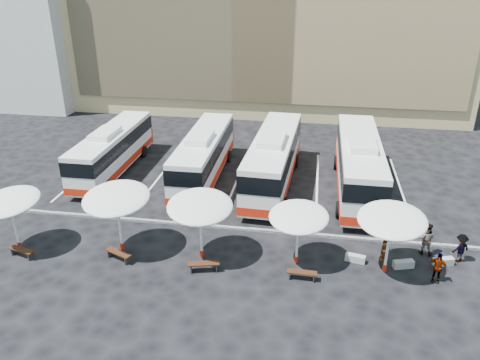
% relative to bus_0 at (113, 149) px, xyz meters
% --- Properties ---
extents(ground, '(120.00, 120.00, 0.00)m').
position_rel_bus_0_xyz_m(ground, '(9.83, -7.90, -1.86)').
color(ground, black).
rests_on(ground, ground).
extents(apartment_block, '(14.00, 14.00, 18.00)m').
position_rel_bus_0_xyz_m(apartment_block, '(-18.17, 20.10, 7.14)').
color(apartment_block, silver).
rests_on(apartment_block, ground).
extents(curb_divider, '(34.00, 0.25, 0.15)m').
position_rel_bus_0_xyz_m(curb_divider, '(9.83, -7.40, -1.79)').
color(curb_divider, black).
rests_on(curb_divider, ground).
extents(bay_lines, '(24.15, 12.00, 0.01)m').
position_rel_bus_0_xyz_m(bay_lines, '(9.83, 0.10, -1.86)').
color(bay_lines, white).
rests_on(bay_lines, ground).
extents(bus_0, '(2.71, 11.49, 3.65)m').
position_rel_bus_0_xyz_m(bus_0, '(0.00, 0.00, 0.00)').
color(bus_0, white).
rests_on(bus_0, ground).
extents(bus_1, '(2.91, 11.98, 3.79)m').
position_rel_bus_0_xyz_m(bus_1, '(7.30, -0.16, 0.08)').
color(bus_1, white).
rests_on(bus_1, ground).
extents(bus_2, '(3.45, 12.97, 4.08)m').
position_rel_bus_0_xyz_m(bus_2, '(12.56, -0.42, 0.22)').
color(bus_2, white).
rests_on(bus_2, ground).
extents(bus_3, '(3.11, 13.08, 4.15)m').
position_rel_bus_0_xyz_m(bus_3, '(18.61, -0.45, 0.26)').
color(bus_3, white).
rests_on(bus_3, ground).
extents(sunshade_0, '(4.22, 4.24, 3.49)m').
position_rel_bus_0_xyz_m(sunshade_0, '(-0.91, -11.49, 1.10)').
color(sunshade_0, white).
rests_on(sunshade_0, ground).
extents(sunshade_1, '(3.72, 3.77, 3.84)m').
position_rel_bus_0_xyz_m(sunshade_1, '(4.98, -10.68, 1.40)').
color(sunshade_1, white).
rests_on(sunshade_1, ground).
extents(sunshade_2, '(4.25, 4.29, 3.70)m').
position_rel_bus_0_xyz_m(sunshade_2, '(9.63, -10.65, 1.28)').
color(sunshade_2, white).
rests_on(sunshade_2, ground).
extents(sunshade_3, '(3.57, 3.61, 3.31)m').
position_rel_bus_0_xyz_m(sunshade_3, '(14.84, -10.32, 0.95)').
color(sunshade_3, white).
rests_on(sunshade_3, ground).
extents(sunshade_4, '(4.31, 4.34, 3.64)m').
position_rel_bus_0_xyz_m(sunshade_4, '(19.50, -10.39, 1.23)').
color(sunshade_4, white).
rests_on(sunshade_4, ground).
extents(wood_bench_0, '(1.62, 0.79, 0.48)m').
position_rel_bus_0_xyz_m(wood_bench_0, '(-0.21, -12.27, -1.49)').
color(wood_bench_0, black).
rests_on(wood_bench_0, ground).
extents(wood_bench_1, '(1.68, 1.04, 0.50)m').
position_rel_bus_0_xyz_m(wood_bench_1, '(5.20, -11.69, -1.48)').
color(wood_bench_1, black).
rests_on(wood_bench_1, ground).
extents(wood_bench_2, '(1.71, 0.83, 0.51)m').
position_rel_bus_0_xyz_m(wood_bench_2, '(10.05, -11.96, -1.47)').
color(wood_bench_2, black).
rests_on(wood_bench_2, ground).
extents(wood_bench_3, '(1.55, 0.45, 0.47)m').
position_rel_bus_0_xyz_m(wood_bench_3, '(15.20, -11.84, -1.50)').
color(wood_bench_3, black).
rests_on(wood_bench_3, ground).
extents(conc_bench_0, '(1.13, 0.58, 0.40)m').
position_rel_bus_0_xyz_m(conc_bench_0, '(18.01, -9.74, -1.66)').
color(conc_bench_0, gray).
rests_on(conc_bench_0, ground).
extents(conc_bench_1, '(1.16, 0.68, 0.41)m').
position_rel_bus_0_xyz_m(conc_bench_1, '(20.52, -9.90, -1.65)').
color(conc_bench_1, gray).
rests_on(conc_bench_1, ground).
extents(conc_bench_2, '(1.16, 0.69, 0.41)m').
position_rel_bus_0_xyz_m(conc_bench_2, '(22.69, -9.30, -1.66)').
color(conc_bench_2, gray).
rests_on(conc_bench_2, ground).
extents(passenger_0, '(0.66, 0.57, 1.53)m').
position_rel_bus_0_xyz_m(passenger_0, '(19.49, -9.77, -1.10)').
color(passenger_0, black).
rests_on(passenger_0, ground).
extents(passenger_1, '(1.09, 0.95, 1.91)m').
position_rel_bus_0_xyz_m(passenger_1, '(21.88, -8.33, -0.91)').
color(passenger_1, black).
rests_on(passenger_1, ground).
extents(passenger_2, '(1.06, 0.69, 1.68)m').
position_rel_bus_0_xyz_m(passenger_2, '(21.95, -10.91, -1.02)').
color(passenger_2, black).
rests_on(passenger_2, ground).
extents(passenger_3, '(1.23, 1.02, 1.65)m').
position_rel_bus_0_xyz_m(passenger_3, '(23.57, -8.78, -1.03)').
color(passenger_3, black).
rests_on(passenger_3, ground).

